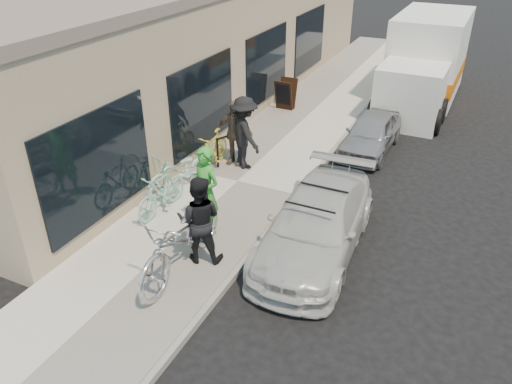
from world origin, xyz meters
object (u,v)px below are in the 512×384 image
(bike_rack, at_px, (226,147))
(man_standing, at_px, (199,220))
(bystander_a, at_px, (244,133))
(cruiser_bike_c, at_px, (213,150))
(sedan_white, at_px, (316,224))
(bystander_b, at_px, (234,133))
(sedan_silver, at_px, (371,133))
(cruiser_bike_a, at_px, (161,191))
(woman_rider, at_px, (206,191))
(tandem_bike, at_px, (182,239))
(sandwich_board, at_px, (285,94))
(cruiser_bike_b, at_px, (180,171))
(moving_truck, at_px, (425,65))

(bike_rack, bearing_deg, man_standing, -68.22)
(bystander_a, bearing_deg, cruiser_bike_c, 64.65)
(cruiser_bike_c, height_order, bystander_a, bystander_a)
(sedan_white, xyz_separation_m, bystander_b, (-3.13, 2.56, 0.39))
(sedan_white, bearing_deg, man_standing, -145.77)
(sedan_silver, xyz_separation_m, bystander_b, (-2.93, -2.59, 0.48))
(sedan_white, relative_size, sedan_silver, 1.40)
(cruiser_bike_a, height_order, bystander_a, bystander_a)
(woman_rider, height_order, cruiser_bike_a, woman_rider)
(cruiser_bike_a, xyz_separation_m, cruiser_bike_c, (-0.05, 2.36, -0.01))
(bike_rack, distance_m, cruiser_bike_a, 2.66)
(tandem_bike, bearing_deg, woman_rider, 100.14)
(sandwich_board, distance_m, tandem_bike, 8.89)
(woman_rider, bearing_deg, man_standing, -49.85)
(man_standing, distance_m, cruiser_bike_b, 2.83)
(sandwich_board, height_order, woman_rider, woman_rider)
(sandwich_board, distance_m, sedan_white, 7.76)
(tandem_bike, distance_m, bystander_a, 4.43)
(moving_truck, distance_m, cruiser_bike_b, 10.16)
(moving_truck, relative_size, cruiser_bike_b, 3.25)
(cruiser_bike_c, relative_size, bystander_b, 0.94)
(cruiser_bike_b, xyz_separation_m, cruiser_bike_c, (0.13, 1.35, -0.00))
(moving_truck, distance_m, cruiser_bike_c, 8.88)
(bike_rack, distance_m, moving_truck, 8.53)
(cruiser_bike_a, bearing_deg, cruiser_bike_c, 93.33)
(bike_rack, xyz_separation_m, woman_rider, (1.15, -2.92, 0.46))
(man_standing, distance_m, cruiser_bike_a, 2.03)
(sandwich_board, height_order, bystander_b, bystander_b)
(cruiser_bike_c, distance_m, bystander_a, 0.91)
(sandwich_board, distance_m, cruiser_bike_c, 4.82)
(cruiser_bike_c, bearing_deg, moving_truck, 60.22)
(man_standing, bearing_deg, cruiser_bike_a, -53.78)
(cruiser_bike_a, relative_size, bystander_a, 0.88)
(tandem_bike, xyz_separation_m, woman_rider, (-0.27, 1.31, 0.25))
(sedan_white, distance_m, bystander_b, 4.06)
(sedan_silver, relative_size, cruiser_bike_c, 1.93)
(cruiser_bike_a, xyz_separation_m, cruiser_bike_b, (-0.18, 1.01, -0.01))
(bystander_b, bearing_deg, sandwich_board, 90.73)
(bike_rack, xyz_separation_m, tandem_bike, (1.41, -4.22, 0.21))
(man_standing, distance_m, bystander_a, 4.00)
(sedan_silver, distance_m, cruiser_bike_c, 4.49)
(tandem_bike, relative_size, cruiser_bike_c, 1.64)
(tandem_bike, bearing_deg, bike_rack, 107.02)
(bike_rack, xyz_separation_m, sedan_white, (3.31, -2.40, -0.02))
(tandem_bike, relative_size, bystander_a, 1.41)
(cruiser_bike_a, relative_size, cruiser_bike_b, 0.89)
(sandwich_board, bearing_deg, man_standing, -76.55)
(bike_rack, xyz_separation_m, bystander_a, (0.50, 0.10, 0.45))
(bike_rack, height_order, cruiser_bike_a, cruiser_bike_a)
(sedan_white, xyz_separation_m, bystander_a, (-2.81, 2.50, 0.47))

